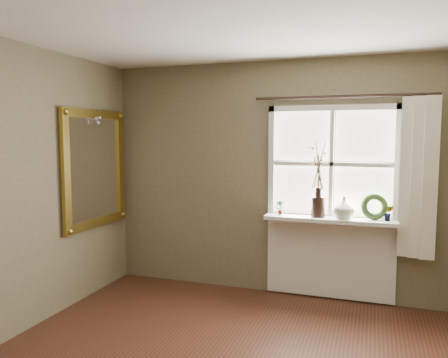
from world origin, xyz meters
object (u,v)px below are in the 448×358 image
at_px(dark_jug, 318,207).
at_px(wreath, 374,210).
at_px(gilt_mirror, 95,168).
at_px(cream_vase, 344,207).

height_order(dark_jug, wreath, wreath).
height_order(wreath, gilt_mirror, gilt_mirror).
xyz_separation_m(dark_jug, gilt_mirror, (-2.39, -0.53, 0.39)).
bearing_deg(gilt_mirror, cream_vase, 11.19).
relative_size(dark_jug, gilt_mirror, 0.17).
distance_m(dark_jug, gilt_mirror, 2.48).
bearing_deg(gilt_mirror, dark_jug, 12.39).
distance_m(wreath, gilt_mirror, 3.04).
relative_size(dark_jug, cream_vase, 0.94).
bearing_deg(dark_jug, wreath, 4.05).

